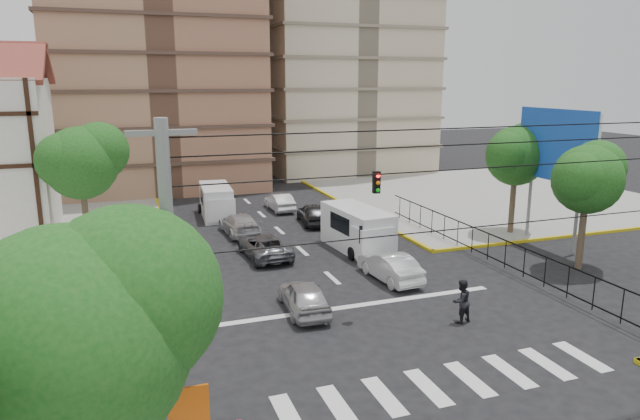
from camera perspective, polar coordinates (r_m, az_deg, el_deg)
name	(u,v)px	position (r m, az deg, el deg)	size (l,w,h in m)	color
ground	(373,315)	(25.04, 5.37, -10.41)	(160.00, 160.00, 0.00)	black
sidewalk_ne	(486,196)	(51.49, 16.29, 1.39)	(26.00, 26.00, 0.15)	gray
crosswalk_stripes	(449,383)	(20.33, 12.79, -16.52)	(12.00, 2.40, 0.01)	silver
stop_line	(362,305)	(26.04, 4.24, -9.43)	(13.00, 0.40, 0.01)	silver
park_fence	(487,262)	(33.05, 16.36, -5.04)	(0.10, 22.50, 1.66)	black
billboard	(557,148)	(36.37, 22.59, 5.78)	(0.36, 6.20, 8.10)	slate
tree_sw_near	(73,333)	(11.79, -23.51, -11.25)	(5.63, 4.60, 7.57)	#473828
tree_park_a	(589,176)	(32.70, 25.29, 3.09)	(4.41, 3.60, 6.83)	#473828
tree_park_c	(517,153)	(38.49, 19.11, 5.40)	(4.65, 3.80, 7.25)	#473828
tree_tudor	(82,159)	(37.16, -22.68, 4.69)	(5.39, 4.40, 7.43)	#473828
traffic_light_nw	(167,219)	(29.45, -15.08, -0.85)	(0.28, 0.22, 4.40)	black
traffic_light_hanging	(400,189)	(21.55, 7.97, 2.13)	(18.00, 9.12, 0.92)	black
utility_pole_sw	(173,323)	(12.88, -14.46, -10.93)	(1.40, 0.28, 9.00)	slate
van_right_lane	(359,231)	(33.48, 3.93, -2.11)	(2.70, 5.79, 2.53)	silver
van_left_lane	(217,203)	(42.28, -10.30, 0.74)	(2.36, 5.29, 2.33)	silver
car_silver_front_left	(304,296)	(25.04, -1.62, -8.61)	(1.66, 4.13, 1.41)	#B7B6BB
car_white_front_right	(390,267)	(29.01, 7.01, -5.63)	(1.50, 4.31, 1.42)	white
car_grey_mid_left	(264,246)	(32.60, -5.59, -3.58)	(2.22, 4.82, 1.34)	slate
car_silver_rear_left	(239,224)	(37.53, -8.06, -1.40)	(1.96, 4.82, 1.40)	silver
car_darkgrey_mid_right	(313,214)	(39.88, -0.69, -0.35)	(1.76, 4.36, 1.49)	#27282A
car_white_rear_right	(280,202)	(44.14, -4.05, 0.81)	(1.42, 4.06, 1.34)	white
pedestrian_crosswalk	(461,301)	(24.61, 13.93, -8.84)	(0.90, 0.70, 1.86)	black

